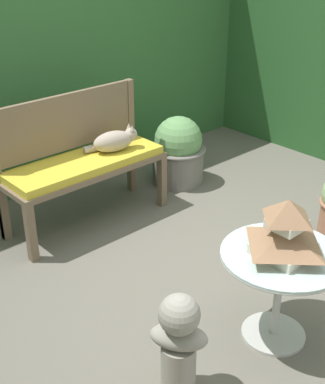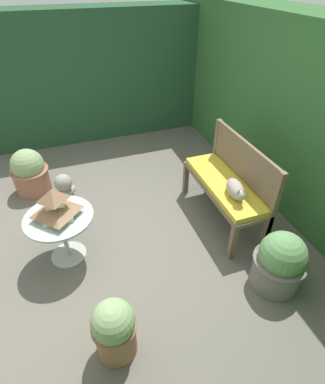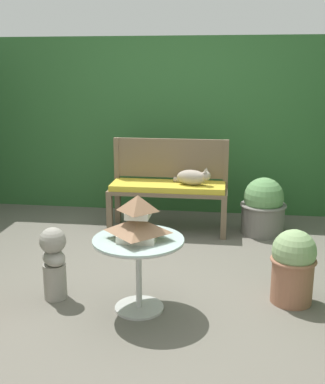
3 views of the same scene
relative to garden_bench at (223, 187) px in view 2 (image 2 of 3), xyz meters
The scene contains 12 objects.
ground 1.32m from the garden_bench, 91.88° to the right, with size 30.00×30.00×0.00m, color #666056.
foliage_hedge_back 1.29m from the garden_bench, 92.04° to the left, with size 6.40×0.76×2.12m, color #336633.
foliage_hedge_left 3.12m from the garden_bench, 160.23° to the right, with size 0.70×3.60×2.02m, color #234C2D.
garden_bench is the anchor object (origin of this frame).
bench_backrest 0.33m from the garden_bench, 90.00° to the left, with size 1.29×0.06×1.00m.
cat 0.31m from the garden_bench, ahead, with size 0.41×0.25×0.20m.
patio_table 1.82m from the garden_bench, 89.59° to the right, with size 0.67×0.67×0.56m.
pagoda_birdhouse 1.84m from the garden_bench, 89.59° to the right, with size 0.37×0.37×0.33m.
garden_bust 1.86m from the garden_bench, 111.17° to the right, with size 0.30×0.33×0.58m.
potted_plant_patio_mid 2.54m from the garden_bench, 121.96° to the right, with size 0.49×0.49×0.63m.
potted_plant_table_near 1.05m from the garden_bench, ahead, with size 0.50×0.50×0.62m.
potted_plant_path_edge 1.93m from the garden_bench, 53.06° to the right, with size 0.35×0.35×0.58m.
Camera 2 is at (2.42, -0.35, 2.50)m, focal length 28.00 mm.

